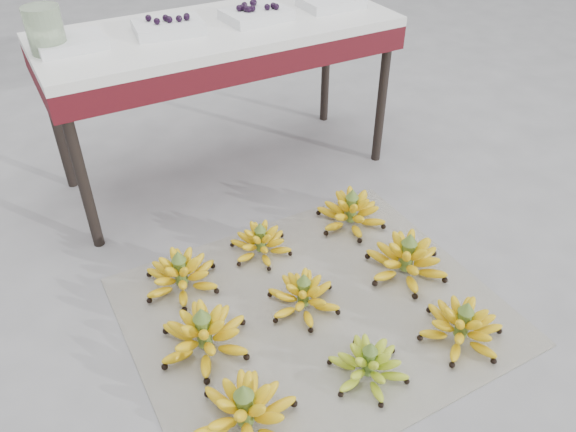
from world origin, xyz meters
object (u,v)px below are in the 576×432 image
newspaper_mat (314,310)px  glass_jar (45,30)px  vendor_table (220,44)px  tray_far_right (331,2)px  bunch_back_left (181,275)px  bunch_front_right (462,326)px  bunch_mid_left (204,335)px  tray_left (169,26)px  bunch_front_center (368,365)px  bunch_back_right (351,212)px  tray_far_left (71,43)px  bunch_mid_center (303,296)px  bunch_front_left (245,412)px  bunch_mid_right (407,259)px  bunch_back_center (261,243)px  tray_right (256,14)px

newspaper_mat → glass_jar: 1.39m
vendor_table → tray_far_right: 0.54m
bunch_back_left → tray_far_right: size_ratio=1.29×
bunch_front_right → bunch_back_left: size_ratio=1.06×
bunch_mid_left → tray_left: tray_left is taller
bunch_front_right → vendor_table: size_ratio=0.24×
bunch_front_center → glass_jar: (-0.55, 1.33, 0.74)m
newspaper_mat → tray_left: 1.24m
bunch_back_right → vendor_table: vendor_table is taller
newspaper_mat → tray_far_right: size_ratio=4.78×
bunch_front_right → vendor_table: vendor_table is taller
bunch_back_right → tray_left: tray_left is taller
tray_far_left → glass_jar: bearing=-176.3°
bunch_mid_left → bunch_back_right: bearing=17.4°
newspaper_mat → glass_jar: size_ratio=7.58×
bunch_mid_center → bunch_back_right: size_ratio=0.98×
newspaper_mat → bunch_mid_center: (-0.03, 0.03, 0.06)m
bunch_front_center → bunch_mid_left: (-0.40, 0.35, 0.01)m
bunch_front_right → tray_far_left: size_ratio=1.43×
newspaper_mat → bunch_mid_left: (-0.40, 0.03, 0.07)m
bunch_back_left → tray_far_right: bearing=19.2°
bunch_front_left → bunch_back_right: 1.03m
vendor_table → tray_far_left: size_ratio=5.92×
bunch_front_left → bunch_mid_left: size_ratio=1.08×
bunch_front_center → bunch_mid_right: 0.52m
bunch_back_right → bunch_mid_center: bearing=-133.6°
bunch_mid_right → tray_far_left: size_ratio=1.55×
bunch_mid_left → glass_jar: 1.23m
bunch_front_center → bunch_mid_center: bunch_mid_center is taller
bunch_back_center → bunch_front_right: bearing=-76.2°
bunch_front_left → bunch_mid_right: size_ratio=0.92×
bunch_front_left → tray_left: 1.49m
newspaper_mat → vendor_table: (0.12, 0.99, 0.63)m
newspaper_mat → tray_far_left: tray_far_left is taller
newspaper_mat → tray_right: size_ratio=4.41×
bunch_mid_left → bunch_front_right: bearing=-31.2°
bunch_mid_center → vendor_table: bearing=98.6°
vendor_table → tray_right: 0.20m
bunch_front_left → bunch_front_center: size_ratio=1.37×
vendor_table → tray_right: bearing=-6.4°
bunch_front_center → vendor_table: (0.12, 1.31, 0.57)m
bunch_front_right → bunch_back_center: bunch_front_right is taller
newspaper_mat → vendor_table: bearing=83.3°
tray_right → tray_far_right: 0.37m
bunch_front_left → glass_jar: glass_jar is taller
bunch_back_center → vendor_table: bearing=62.8°
bunch_mid_right → glass_jar: size_ratio=2.35×
bunch_front_center → tray_far_left: bearing=106.5°
bunch_mid_left → glass_jar: glass_jar is taller
newspaper_mat → vendor_table: size_ratio=0.84×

